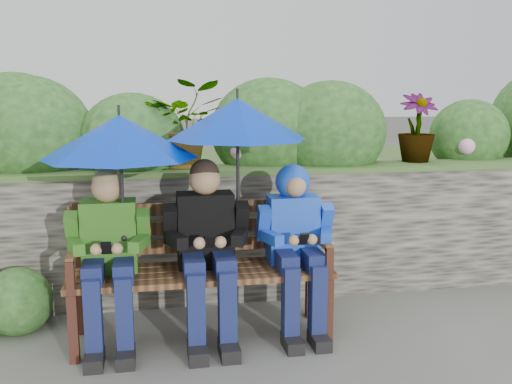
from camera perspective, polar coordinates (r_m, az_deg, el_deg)
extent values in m
plane|color=#5C5B4F|center=(3.99, 0.27, -13.82)|extent=(60.00, 60.00, 0.00)
cube|color=#322F2A|center=(4.52, -1.52, -4.19)|extent=(8.00, 0.40, 1.00)
cube|color=#3A6532|center=(4.43, -1.55, 2.22)|extent=(8.00, 0.42, 0.04)
cube|color=#3A6532|center=(5.69, -3.43, -1.44)|extent=(8.00, 2.00, 0.96)
ellipsoid|color=#214019|center=(4.78, -22.94, 5.56)|extent=(1.01, 0.81, 0.91)
ellipsoid|color=#214019|center=(4.50, -12.24, 5.10)|extent=(0.81, 0.64, 0.73)
ellipsoid|color=#214019|center=(4.75, 1.29, 6.16)|extent=(0.97, 0.77, 0.87)
ellipsoid|color=#214019|center=(4.77, 7.46, 5.98)|extent=(0.94, 0.75, 0.84)
ellipsoid|color=#214019|center=(5.46, 20.53, 5.28)|extent=(0.72, 0.58, 0.65)
ellipsoid|color=#214019|center=(4.70, -21.86, 5.45)|extent=(0.98, 0.79, 0.88)
sphere|color=#EFABD4|center=(4.52, -20.79, 3.53)|extent=(0.14, 0.14, 0.14)
sphere|color=#EFABD4|center=(4.51, -1.76, 4.15)|extent=(0.14, 0.14, 0.14)
sphere|color=#EFABD4|center=(5.18, 20.31, 4.31)|extent=(0.14, 0.14, 0.14)
imported|color=#214019|center=(4.44, -7.18, 6.77)|extent=(0.60, 0.52, 0.67)
imported|color=#214019|center=(4.95, 15.80, 6.22)|extent=(0.32, 0.32, 0.57)
sphere|color=#214019|center=(4.28, -22.73, -10.07)|extent=(0.47, 0.47, 0.47)
cube|color=#3F2016|center=(3.67, -17.80, -12.93)|extent=(0.06, 0.06, 0.43)
cube|color=#3F2016|center=(4.06, -17.07, -10.61)|extent=(0.06, 0.06, 0.43)
cube|color=#3F2016|center=(3.80, 7.22, -11.68)|extent=(0.06, 0.06, 0.43)
cube|color=#3F2016|center=(4.18, 5.42, -9.59)|extent=(0.06, 0.06, 0.43)
cube|color=#472D17|center=(3.60, -5.15, -8.98)|extent=(1.70, 0.09, 0.04)
cube|color=#472D17|center=(3.71, -5.33, -8.37)|extent=(1.70, 0.09, 0.04)
cube|color=#472D17|center=(3.83, -5.50, -7.79)|extent=(1.70, 0.09, 0.04)
cube|color=#472D17|center=(3.94, -5.67, -7.25)|extent=(1.70, 0.09, 0.04)
cube|color=#3F2016|center=(3.94, -17.37, -4.39)|extent=(0.05, 0.05, 0.47)
cube|color=#472D17|center=(3.73, -17.76, -5.69)|extent=(0.05, 0.44, 0.04)
cube|color=#3F2016|center=(3.56, -18.08, -8.23)|extent=(0.05, 0.05, 0.21)
cube|color=#3F2016|center=(4.07, 5.45, -3.53)|extent=(0.05, 0.05, 0.47)
cube|color=#472D17|center=(3.86, 6.40, -4.74)|extent=(0.05, 0.44, 0.04)
cube|color=#3F2016|center=(3.69, 7.33, -7.12)|extent=(0.05, 0.05, 0.21)
cube|color=#472D17|center=(3.96, -5.76, -5.33)|extent=(1.70, 0.03, 0.09)
cube|color=#472D17|center=(3.93, -5.80, -3.47)|extent=(1.70, 0.03, 0.09)
cube|color=#472D17|center=(3.90, -5.83, -1.58)|extent=(1.70, 0.03, 0.09)
cube|color=#2C6717|center=(3.79, -14.44, -4.30)|extent=(0.34, 0.20, 0.47)
sphere|color=tan|center=(3.70, -14.68, 0.43)|extent=(0.19, 0.19, 0.19)
sphere|color=#9D8D51|center=(3.71, -14.69, 0.96)|extent=(0.18, 0.18, 0.18)
cube|color=navy|center=(3.69, -15.91, -7.55)|extent=(0.12, 0.32, 0.12)
cube|color=navy|center=(3.62, -15.94, -12.27)|extent=(0.10, 0.11, 0.52)
cube|color=black|center=(3.66, -15.85, -15.85)|extent=(0.11, 0.22, 0.08)
cube|color=navy|center=(3.67, -13.06, -7.48)|extent=(0.12, 0.32, 0.12)
cube|color=navy|center=(3.61, -12.99, -12.22)|extent=(0.10, 0.11, 0.52)
cube|color=black|center=(3.64, -12.89, -15.81)|extent=(0.11, 0.22, 0.08)
cube|color=#2C6717|center=(3.75, -17.87, -3.67)|extent=(0.08, 0.19, 0.26)
cube|color=#2C6717|center=(3.63, -17.58, -5.23)|extent=(0.13, 0.21, 0.07)
sphere|color=tan|center=(3.53, -15.71, -5.57)|extent=(0.07, 0.07, 0.07)
cube|color=#2C6717|center=(3.71, -11.18, -3.48)|extent=(0.08, 0.19, 0.26)
cube|color=#2C6717|center=(3.61, -11.64, -5.08)|extent=(0.13, 0.21, 0.07)
sphere|color=tan|center=(3.52, -13.73, -5.52)|extent=(0.07, 0.07, 0.07)
cube|color=black|center=(3.51, -14.74, -5.43)|extent=(0.06, 0.07, 0.09)
cube|color=black|center=(3.79, -5.10, -3.78)|extent=(0.37, 0.22, 0.49)
sphere|color=tan|center=(3.70, -5.15, 1.25)|extent=(0.20, 0.20, 0.20)
sphere|color=black|center=(3.71, -5.17, 1.82)|extent=(0.19, 0.19, 0.19)
cube|color=navy|center=(3.67, -6.31, -7.25)|extent=(0.13, 0.34, 0.13)
cube|color=navy|center=(3.59, -6.01, -12.08)|extent=(0.11, 0.12, 0.53)
cube|color=black|center=(3.62, -5.85, -15.69)|extent=(0.12, 0.24, 0.09)
cube|color=navy|center=(3.68, -3.28, -7.11)|extent=(0.13, 0.34, 0.13)
cube|color=navy|center=(3.61, -2.88, -11.91)|extent=(0.11, 0.12, 0.53)
cube|color=black|center=(3.64, -2.70, -15.51)|extent=(0.12, 0.24, 0.09)
cube|color=black|center=(3.71, -8.59, -3.14)|extent=(0.09, 0.20, 0.27)
cube|color=black|center=(3.59, -7.96, -4.79)|extent=(0.14, 0.23, 0.08)
sphere|color=tan|center=(3.51, -5.68, -5.11)|extent=(0.08, 0.08, 0.08)
cube|color=black|center=(3.75, -1.51, -2.87)|extent=(0.09, 0.20, 0.27)
cube|color=black|center=(3.63, -1.66, -4.54)|extent=(0.14, 0.23, 0.08)
sphere|color=tan|center=(3.52, -3.58, -5.03)|extent=(0.08, 0.08, 0.08)
cube|color=black|center=(3.50, -4.61, -4.95)|extent=(0.06, 0.07, 0.09)
cube|color=blue|center=(3.89, 3.68, -3.67)|extent=(0.34, 0.20, 0.46)
sphere|color=tan|center=(3.81, 3.81, 0.83)|extent=(0.19, 0.19, 0.19)
sphere|color=blue|center=(3.84, 3.70, 1.05)|extent=(0.24, 0.24, 0.24)
sphere|color=tan|center=(3.77, 3.98, 0.57)|extent=(0.14, 0.14, 0.14)
cube|color=navy|center=(3.77, 2.92, -6.79)|extent=(0.12, 0.32, 0.12)
cube|color=navy|center=(3.71, 3.47, -11.35)|extent=(0.10, 0.11, 0.52)
cube|color=black|center=(3.74, 3.66, -14.83)|extent=(0.11, 0.22, 0.08)
cube|color=navy|center=(3.81, 5.55, -6.62)|extent=(0.12, 0.32, 0.12)
cube|color=navy|center=(3.75, 6.16, -11.12)|extent=(0.10, 0.11, 0.52)
cube|color=black|center=(3.79, 6.36, -14.57)|extent=(0.11, 0.22, 0.08)
cube|color=blue|center=(3.79, 0.74, -3.12)|extent=(0.08, 0.18, 0.25)
cube|color=blue|center=(3.69, 1.59, -4.60)|extent=(0.13, 0.21, 0.07)
sphere|color=tan|center=(3.63, 3.81, -4.86)|extent=(0.07, 0.07, 0.07)
cube|color=blue|center=(3.89, 6.92, -2.84)|extent=(0.08, 0.18, 0.25)
cube|color=blue|center=(3.78, 7.05, -4.31)|extent=(0.13, 0.21, 0.07)
sphere|color=tan|center=(3.66, 5.62, -4.75)|extent=(0.07, 0.07, 0.07)
cube|color=black|center=(3.63, 4.76, -4.69)|extent=(0.06, 0.07, 0.09)
cone|color=#002DC2|center=(3.59, -13.46, 5.37)|extent=(0.96, 0.96, 0.27)
cylinder|color=black|center=(3.58, -13.57, 7.98)|extent=(0.02, 0.02, 0.06)
cylinder|color=black|center=(3.63, -13.26, 0.37)|extent=(0.02, 0.02, 0.64)
sphere|color=black|center=(3.69, -13.06, -4.50)|extent=(0.04, 0.04, 0.04)
cone|color=#002DC2|center=(3.67, -1.86, 7.31)|extent=(0.91, 0.91, 0.27)
cylinder|color=black|center=(3.67, -1.88, 9.85)|extent=(0.02, 0.02, 0.06)
cylinder|color=black|center=(3.71, -1.83, 1.78)|extent=(0.02, 0.02, 0.72)
sphere|color=black|center=(3.78, -1.80, -3.60)|extent=(0.04, 0.04, 0.04)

